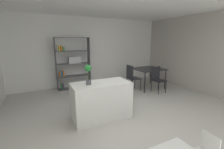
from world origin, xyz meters
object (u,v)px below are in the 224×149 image
at_px(kitchen_island, 101,100).
at_px(potted_plant_on_island, 88,73).
at_px(dining_chair_island_side, 132,76).
at_px(open_bookshelf, 72,63).
at_px(dining_table, 148,70).
at_px(dining_chair_near, 157,77).

height_order(kitchen_island, potted_plant_on_island, potted_plant_on_island).
bearing_deg(dining_chair_island_side, potted_plant_on_island, 125.23).
relative_size(kitchen_island, dining_chair_island_side, 1.42).
xyz_separation_m(potted_plant_on_island, open_bookshelf, (0.18, 2.68, -0.14)).
xyz_separation_m(kitchen_island, dining_table, (2.57, 1.41, 0.27)).
xyz_separation_m(dining_chair_near, dining_chair_island_side, (-0.77, 0.51, 0.03)).
xyz_separation_m(open_bookshelf, dining_chair_island_side, (1.92, -1.26, -0.44)).
relative_size(potted_plant_on_island, dining_chair_near, 0.48).
relative_size(dining_table, dining_chair_near, 1.20).
distance_m(potted_plant_on_island, open_bookshelf, 2.69).
height_order(open_bookshelf, dining_chair_near, open_bookshelf).
bearing_deg(dining_chair_near, potted_plant_on_island, -166.30).
xyz_separation_m(open_bookshelf, dining_table, (2.69, -1.26, -0.31)).
distance_m(potted_plant_on_island, dining_chair_near, 3.07).
height_order(kitchen_island, dining_table, kitchen_island).
relative_size(open_bookshelf, dining_chair_near, 2.14).
bearing_deg(dining_chair_near, dining_chair_island_side, 142.38).
xyz_separation_m(potted_plant_on_island, dining_chair_island_side, (2.10, 1.42, -0.59)).
height_order(dining_chair_near, dining_chair_island_side, dining_chair_island_side).
relative_size(potted_plant_on_island, dining_table, 0.40).
bearing_deg(kitchen_island, dining_chair_island_side, 38.17).
bearing_deg(open_bookshelf, dining_chair_near, -33.34).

